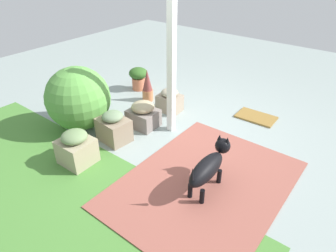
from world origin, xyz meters
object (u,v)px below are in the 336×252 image
object	(u,v)px
porch_pillar	(171,66)
stone_planter_far	(76,148)
terracotta_pot_spiky	(147,86)
terracotta_pot_broad	(138,77)
stone_planter_near	(143,115)
doormat	(256,117)
stone_planter_mid	(114,127)
round_shrub	(78,99)
dog	(209,166)
stone_planter_nearest	(170,101)

from	to	relation	value
porch_pillar	stone_planter_far	distance (m)	1.75
terracotta_pot_spiky	terracotta_pot_broad	distance (m)	0.55
stone_planter_near	terracotta_pot_spiky	xyz separation A→B (m)	(0.57, -0.76, 0.08)
terracotta_pot_spiky	doormat	distance (m)	2.05
stone_planter_near	stone_planter_mid	bearing A→B (deg)	83.30
stone_planter_mid	stone_planter_far	xyz separation A→B (m)	(-0.00, 0.68, 0.01)
stone_planter_mid	doormat	size ratio (longest dim) A/B	0.77
stone_planter_far	round_shrub	bearing A→B (deg)	-41.60
porch_pillar	round_shrub	world-z (taller)	porch_pillar
stone_planter_far	dog	distance (m)	1.79
terracotta_pot_broad	doormat	world-z (taller)	terracotta_pot_broad
porch_pillar	stone_planter_near	size ratio (longest dim) A/B	4.51
porch_pillar	stone_planter_mid	bearing A→B (deg)	57.51
porch_pillar	stone_planter_far	bearing A→B (deg)	71.46
terracotta_pot_broad	dog	size ratio (longest dim) A/B	0.55
dog	round_shrub	bearing A→B (deg)	0.22
stone_planter_far	terracotta_pot_spiky	xyz separation A→B (m)	(0.51, -2.02, 0.06)
stone_planter_near	terracotta_pot_spiky	world-z (taller)	terracotta_pot_spiky
stone_planter_nearest	round_shrub	size ratio (longest dim) A/B	0.42
stone_planter_nearest	porch_pillar	bearing A→B (deg)	129.73
stone_planter_nearest	stone_planter_near	bearing A→B (deg)	88.44
stone_planter_far	dog	xyz separation A→B (m)	(-1.66, -0.65, 0.10)
terracotta_pot_broad	dog	xyz separation A→B (m)	(-2.65, 1.65, 0.07)
stone_planter_mid	round_shrub	size ratio (longest dim) A/B	0.49
stone_planter_far	terracotta_pot_broad	bearing A→B (deg)	-66.71
doormat	stone_planter_near	bearing A→B (deg)	45.55
stone_planter_far	terracotta_pot_spiky	distance (m)	2.09
stone_planter_far	terracotta_pot_spiky	size ratio (longest dim) A/B	0.80
porch_pillar	doormat	size ratio (longest dim) A/B	3.31
terracotta_pot_spiky	stone_planter_near	bearing A→B (deg)	126.96
stone_planter_mid	terracotta_pot_spiky	xyz separation A→B (m)	(0.50, -1.34, 0.07)
porch_pillar	stone_planter_nearest	size ratio (longest dim) A/B	5.01
terracotta_pot_spiky	terracotta_pot_broad	size ratio (longest dim) A/B	1.33
terracotta_pot_broad	doormat	distance (m)	2.45
terracotta_pot_broad	round_shrub	bearing A→B (deg)	99.22
porch_pillar	dog	bearing A→B (deg)	145.46
round_shrub	terracotta_pot_broad	bearing A→B (deg)	-80.78
doormat	terracotta_pot_spiky	bearing A→B (deg)	18.02
stone_planter_mid	doormat	bearing A→B (deg)	-125.93
terracotta_pot_spiky	doormat	xyz separation A→B (m)	(-1.93, -0.63, -0.28)
round_shrub	doormat	world-z (taller)	round_shrub
stone_planter_mid	terracotta_pot_spiky	distance (m)	1.43
stone_planter_mid	terracotta_pot_spiky	size ratio (longest dim) A/B	0.81
stone_planter_mid	stone_planter_far	world-z (taller)	stone_planter_far
stone_planter_far	doormat	xyz separation A→B (m)	(-1.42, -2.65, -0.22)
stone_planter_mid	doormat	xyz separation A→B (m)	(-1.43, -1.97, -0.21)
doormat	stone_planter_mid	bearing A→B (deg)	54.07
terracotta_pot_spiky	stone_planter_nearest	bearing A→B (deg)	172.17
porch_pillar	terracotta_pot_spiky	world-z (taller)	porch_pillar
round_shrub	dog	size ratio (longest dim) A/B	1.20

